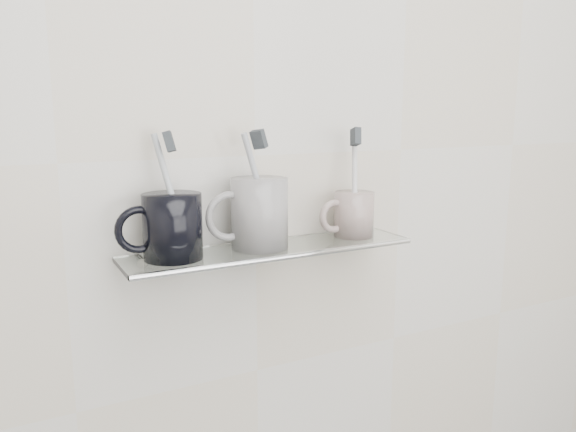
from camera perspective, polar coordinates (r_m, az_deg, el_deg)
wall_back at (r=0.98m, az=-3.37°, el=6.15°), size 2.50×0.00×2.50m
shelf_glass at (r=0.95m, az=-1.71°, el=-3.41°), size 0.50×0.12×0.01m
shelf_rail at (r=0.90m, az=-0.13°, el=-4.18°), size 0.50×0.01×0.01m
bracket_left at (r=0.93m, az=-14.79°, el=-4.82°), size 0.02×0.03×0.02m
bracket_right at (r=1.10m, az=7.10°, el=-2.16°), size 0.02×0.03×0.02m
mug_left at (r=0.88m, az=-11.65°, el=-1.05°), size 0.12×0.12×0.10m
mug_left_handle at (r=0.87m, az=-14.91°, el=-1.36°), size 0.07×0.01×0.07m
toothbrush_left at (r=0.87m, az=-11.77°, el=2.16°), size 0.05×0.05×0.19m
bristles_left at (r=0.87m, az=-11.97°, el=7.40°), size 0.02×0.03×0.03m
mug_center at (r=0.93m, az=-2.91°, el=0.27°), size 0.10×0.10×0.12m
mug_center_handle at (r=0.91m, az=-5.97°, el=-0.02°), size 0.08×0.01×0.08m
toothbrush_center at (r=0.93m, az=-2.94°, el=2.84°), size 0.07×0.02×0.18m
bristles_center at (r=0.92m, az=-2.99°, el=7.79°), size 0.03×0.03×0.03m
mug_right at (r=1.03m, az=6.71°, el=0.18°), size 0.08×0.08×0.08m
mug_right_handle at (r=1.01m, az=4.73°, el=-0.02°), size 0.06×0.01×0.06m
toothbrush_right at (r=1.02m, az=6.79°, el=3.51°), size 0.04×0.06×0.19m
bristles_right at (r=1.01m, az=6.89°, el=8.00°), size 0.02×0.03×0.04m
chrome_cap at (r=1.05m, az=7.88°, el=-1.52°), size 0.03×0.03×0.01m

